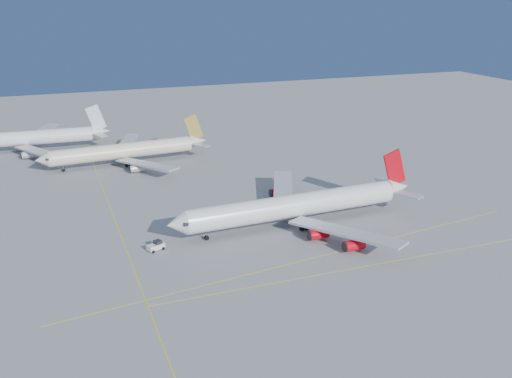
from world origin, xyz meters
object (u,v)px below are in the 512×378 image
airliner_third (28,138)px  pushback_tug (156,246)px  airliner_etihad (126,151)px  airliner_virgin (299,206)px

airliner_third → pushback_tug: bearing=-73.3°
airliner_third → pushback_tug: 108.66m
airliner_etihad → airliner_third: airliner_third is taller
airliner_virgin → airliner_third: 121.43m
airliner_etihad → airliner_third: bearing=131.4°
airliner_etihad → pushback_tug: airliner_etihad is taller
airliner_virgin → airliner_etihad: airliner_virgin is taller
airliner_etihad → pushback_tug: (-4.50, -74.29, -3.73)m
pushback_tug → airliner_third: bearing=82.3°
airliner_virgin → pushback_tug: airliner_virgin is taller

